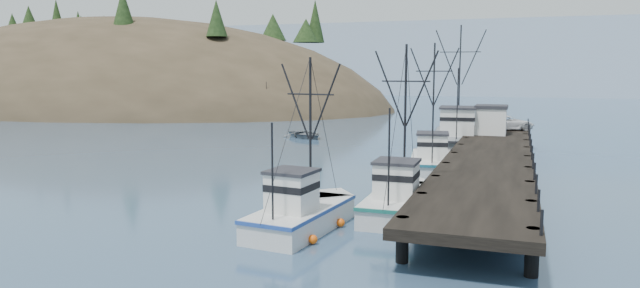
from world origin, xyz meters
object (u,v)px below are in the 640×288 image
object	(u,v)px
trawler_far	(432,161)
pier	(490,158)
work_vessel	(457,139)
pier_shed	(491,119)
trawler_near	(401,200)
motorboat	(306,138)
pickup_truck	(507,123)
trawler_mid	(304,213)

from	to	relation	value
trawler_far	pier	bearing A→B (deg)	-30.67
work_vessel	pier_shed	size ratio (longest dim) A/B	4.87
pier	pier_shed	distance (m)	13.62
pier	trawler_near	world-z (taller)	trawler_near
trawler_near	motorboat	xyz separation A→B (m)	(-17.96, 32.18, -0.82)
work_vessel	pier_shed	xyz separation A→B (m)	(3.27, -1.64, 2.19)
pier	motorboat	world-z (taller)	pier
trawler_near	pickup_truck	distance (m)	30.25
trawler_mid	motorboat	bearing A→B (deg)	110.54
trawler_mid	pier_shed	bearing A→B (deg)	75.45
pier	work_vessel	size ratio (longest dim) A/B	2.83
pier_shed	motorboat	bearing A→B (deg)	162.39
pickup_truck	motorboat	distance (m)	23.30
pier_shed	pickup_truck	distance (m)	4.71
pier	work_vessel	distance (m)	15.64
pier	pickup_truck	xyz separation A→B (m)	(0.75, 17.95, 1.06)
pier_shed	trawler_near	bearing A→B (deg)	-98.27
pier	motorboat	distance (m)	30.22
trawler_mid	trawler_far	xyz separation A→B (m)	(3.79, 19.31, 0.00)
trawler_mid	motorboat	world-z (taller)	trawler_mid
trawler_far	motorboat	size ratio (longest dim) A/B	1.85
trawler_near	motorboat	bearing A→B (deg)	119.17
trawler_mid	pier	bearing A→B (deg)	63.05
trawler_mid	pier_shed	world-z (taller)	trawler_mid
trawler_near	work_vessel	distance (m)	26.96
trawler_near	trawler_mid	world-z (taller)	trawler_near
pier	trawler_mid	xyz separation A→B (m)	(-8.42, -16.56, -0.87)
trawler_near	trawler_mid	size ratio (longest dim) A/B	1.09
trawler_far	pier_shed	world-z (taller)	trawler_far
pier	pickup_truck	size ratio (longest dim) A/B	8.16
pier	pier_shed	bearing A→B (deg)	92.62
trawler_mid	pickup_truck	distance (m)	35.77
motorboat	trawler_far	bearing A→B (deg)	-95.82
pier	motorboat	xyz separation A→B (m)	(-22.26, 20.37, -1.69)
pier	pier_shed	xyz separation A→B (m)	(-0.62, 13.50, 1.73)
pier	trawler_far	xyz separation A→B (m)	(-4.63, 2.75, -0.87)
trawler_mid	trawler_near	bearing A→B (deg)	49.03
motorboat	pier_shed	bearing A→B (deg)	-68.44
trawler_mid	work_vessel	world-z (taller)	work_vessel
pier	trawler_near	distance (m)	12.60
work_vessel	motorboat	bearing A→B (deg)	164.12
pier	trawler_near	bearing A→B (deg)	-109.98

